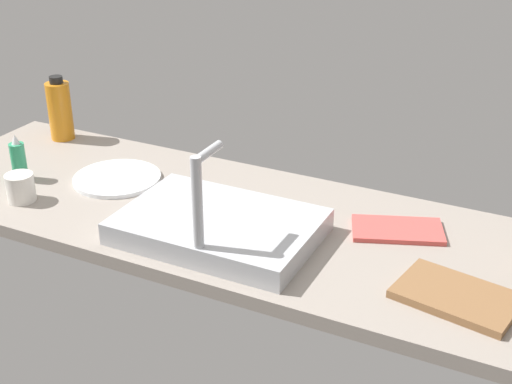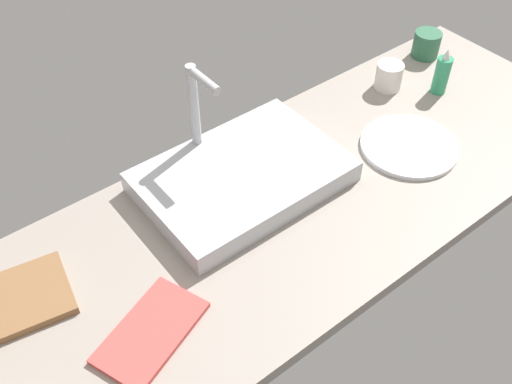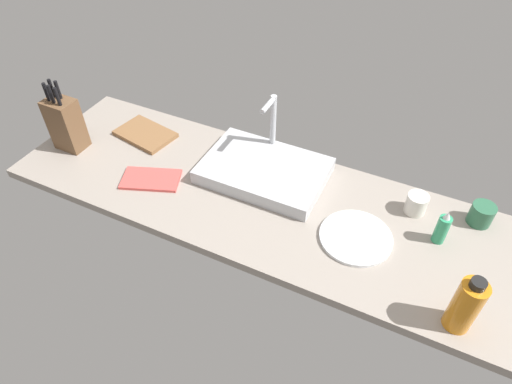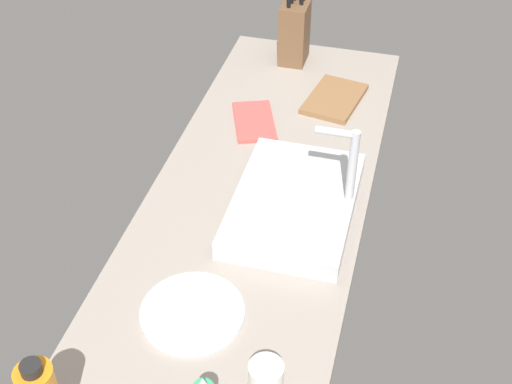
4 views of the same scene
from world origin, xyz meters
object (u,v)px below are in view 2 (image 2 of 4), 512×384
Objects in this scene: sink_basin at (243,177)px; coffee_mug at (426,44)px; cutting_board at (7,304)px; faucet at (197,111)px; dish_towel at (151,332)px; ceramic_cup at (389,76)px; soap_bottle at (442,74)px; dinner_plate at (409,146)px.

sink_basin is 78.50cm from coffee_mug.
cutting_board is at bearing -175.95° from coffee_mug.
cutting_board is at bearing 178.72° from sink_basin.
sink_basin is at bearing -77.91° from faucet.
faucet is 1.24× the size of dish_towel.
dish_towel is at bearing -135.47° from faucet.
ceramic_cup reaches higher than cutting_board.
ceramic_cup is at bearing 6.42° from sink_basin.
faucet is at bearing 166.09° from soap_bottle.
sink_basin is at bearing 176.67° from soap_bottle.
cutting_board is 135.37cm from coffee_mug.
sink_basin is at bearing 29.31° from dish_towel.
ceramic_cup is (-9.87, 10.22, -2.08)cm from soap_bottle.
dinner_plate is (44.28, -28.51, -14.88)cm from faucet.
coffee_mug is at bearing -1.75° from faucet.
faucet is 2.00× the size of soap_bottle.
ceramic_cup is at bearing 2.56° from cutting_board.
ceramic_cup reaches higher than sink_basin.
dinner_plate is at bearing -20.17° from sink_basin.
dish_towel is at bearing -49.82° from cutting_board.
coffee_mug is at bearing 7.93° from sink_basin.
faucet is 60.91cm from ceramic_cup.
faucet is 3.58× the size of ceramic_cup.
dish_towel is 120.29cm from coffee_mug.
cutting_board is 3.02× the size of coffee_mug.
dish_towel is at bearing -164.46° from coffee_mug.
faucet reaches higher than coffee_mug.
faucet reaches higher than cutting_board.
faucet is 3.37× the size of coffee_mug.
dish_towel is at bearing -150.69° from sink_basin.
dish_towel is 2.72× the size of coffee_mug.
cutting_board is (-57.25, 1.28, -1.87)cm from sink_basin.
sink_basin is at bearing -1.28° from cutting_board.
ceramic_cup is at bearing -6.65° from faucet.
sink_basin is 6.18× the size of ceramic_cup.
coffee_mug is at bearing 15.54° from dish_towel.
faucet is 57.59cm from cutting_board.
coffee_mug is (36.31, 26.05, 3.31)cm from dinner_plate.
sink_basin is 5.81× the size of coffee_mug.
ceramic_cup is at bearing 16.35° from dish_towel.
ceramic_cup is at bearing 133.99° from soap_bottle.
ceramic_cup is (56.53, 6.37, 1.02)cm from sink_basin.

